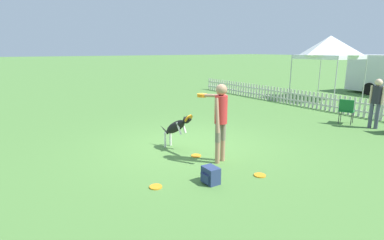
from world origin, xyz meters
name	(u,v)px	position (x,y,z in m)	size (l,w,h in m)	color
ground_plane	(192,146)	(0.00, 0.00, 0.00)	(240.00, 240.00, 0.00)	#4C7A38
handler_person	(220,113)	(1.26, -0.09, 1.12)	(1.12, 0.46, 1.77)	tan
leaping_dog	(177,127)	(-0.02, -0.45, 0.59)	(1.11, 0.48, 0.97)	black
frisbee_near_handler	(260,175)	(2.36, 0.10, 0.01)	(0.24, 0.24, 0.02)	orange
frisbee_near_dog	(156,187)	(1.67, -1.89, 0.01)	(0.24, 0.24, 0.02)	orange
frisbee_midfield	(196,156)	(0.70, -0.33, 0.01)	(0.24, 0.24, 0.02)	orange
backpack_on_grass	(210,175)	(2.08, -0.94, 0.16)	(0.33, 0.28, 0.32)	navy
picket_fence	(347,105)	(0.00, 7.28, 0.36)	(18.30, 0.04, 0.71)	beige
folding_chair_blue_left	(346,109)	(0.87, 5.71, 0.52)	(0.58, 0.60, 0.86)	#333338
canopy_tent_main	(330,47)	(-2.61, 9.86, 2.59)	(2.52, 2.52, 3.15)	#B2B2B2
spectator_standing	(376,99)	(1.67, 5.93, 0.96)	(0.41, 0.27, 1.59)	#474C5B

